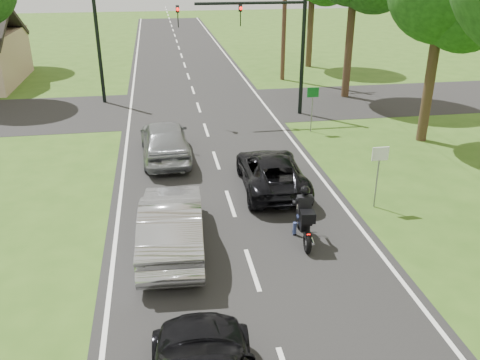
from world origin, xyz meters
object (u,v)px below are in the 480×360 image
Objects in this scene: dark_suv at (271,171)px; utility_pole_far at (285,0)px; sign_white at (379,162)px; sign_green at (313,99)px; motorcycle_rider at (304,220)px; traffic_signal at (267,34)px; silver_sedan at (172,223)px; silver_suv at (165,139)px.

utility_pole_far is at bearing -102.92° from dark_suv.
sign_white is 1.00× the size of sign_green.
motorcycle_rider is 13.29m from traffic_signal.
silver_sedan is 2.27× the size of sign_green.
sign_white is at bearing -163.87° from silver_sedan.
motorcycle_rider is 8.25m from silver_suv.
traffic_signal is at bearing 97.05° from sign_white.
silver_suv is at bearing 140.09° from sign_white.
sign_green is at bearing -116.58° from dark_suv.
dark_suv is 2.17× the size of sign_white.
utility_pole_far is at bearing 83.27° from sign_green.
dark_suv is 0.95× the size of silver_sedan.
utility_pole_far is at bearing -108.56° from silver_sedan.
traffic_signal is 4.24m from sign_green.
motorcycle_rider is 21.66m from utility_pole_far.
sign_green is (6.94, 9.54, 0.79)m from silver_sedan.
utility_pole_far reaches higher than silver_sedan.
utility_pole_far reaches higher than silver_suv.
sign_green is (-1.30, -11.02, -3.49)m from utility_pole_far.
silver_suv is 2.23× the size of sign_white.
motorcycle_rider is 3.80m from silver_sedan.
sign_green is (0.20, 8.00, 0.00)m from sign_white.
motorcycle_rider is 0.95× the size of sign_green.
motorcycle_rider reaches higher than dark_suv.
silver_suv is at bearing -86.88° from silver_sedan.
silver_suv is 2.23× the size of sign_green.
silver_suv is (-3.77, 7.33, 0.13)m from motorcycle_rider.
sign_green reaches higher than dark_suv.
utility_pole_far is at bearing -123.81° from silver_suv.
silver_sedan is (-3.66, -3.56, 0.16)m from dark_suv.
dark_suv is 9.79m from traffic_signal.
sign_green is at bearing -96.73° from utility_pole_far.
utility_pole_far reaches higher than sign_green.
motorcycle_rider is at bearing -149.72° from sign_white.
motorcycle_rider is 0.44× the size of dark_suv.
sign_white is at bearing -91.43° from sign_green.
silver_sedan is 2.27× the size of sign_white.
silver_sedan is 11.82m from sign_green.
utility_pole_far is (4.44, 20.74, 4.40)m from motorcycle_rider.
traffic_signal is at bearing -109.68° from utility_pole_far.
silver_suv is at bearing -121.51° from utility_pole_far.
dark_suv is at bearing -100.78° from traffic_signal.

